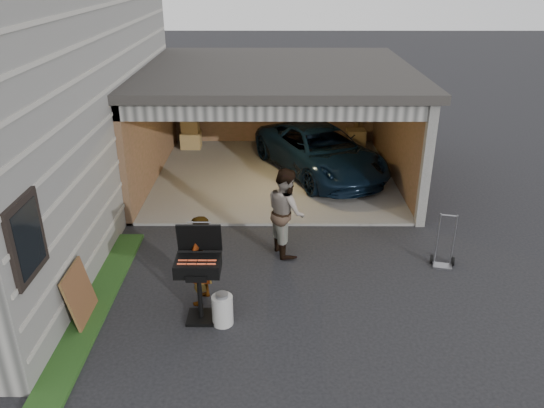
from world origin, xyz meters
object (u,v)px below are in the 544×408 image
(woman, at_px, (199,261))
(man, at_px, (286,211))
(bbq_grill, at_px, (198,268))
(plywood_panel, at_px, (80,295))
(hand_truck, at_px, (443,256))
(propane_tank, at_px, (223,310))
(minivan, at_px, (320,153))

(woman, height_order, man, man)
(bbq_grill, xyz_separation_m, plywood_panel, (-1.89, -0.06, -0.46))
(plywood_panel, height_order, hand_truck, hand_truck)
(man, xyz_separation_m, propane_tank, (-1.04, -2.32, -0.62))
(woman, height_order, bbq_grill, woman)
(man, bearing_deg, hand_truck, -119.17)
(woman, xyz_separation_m, hand_truck, (4.42, 1.17, -0.59))
(bbq_grill, relative_size, hand_truck, 1.49)
(woman, distance_m, hand_truck, 4.61)
(minivan, bearing_deg, propane_tank, -132.27)
(propane_tank, distance_m, plywood_panel, 2.26)
(woman, bearing_deg, propane_tank, 46.44)
(woman, relative_size, bbq_grill, 1.01)
(bbq_grill, xyz_separation_m, propane_tank, (0.36, -0.16, -0.67))
(propane_tank, bearing_deg, plywood_panel, 177.45)
(man, relative_size, hand_truck, 1.67)
(bbq_grill, relative_size, propane_tank, 3.11)
(woman, xyz_separation_m, plywood_panel, (-1.84, -0.51, -0.33))
(bbq_grill, distance_m, plywood_panel, 1.95)
(woman, height_order, hand_truck, woman)
(propane_tank, height_order, plywood_panel, plywood_panel)
(woman, distance_m, bbq_grill, 0.48)
(propane_tank, bearing_deg, hand_truck, 24.03)
(minivan, height_order, hand_truck, minivan)
(minivan, bearing_deg, plywood_panel, -148.72)
(minivan, distance_m, plywood_panel, 7.69)
(bbq_grill, bearing_deg, plywood_panel, -178.28)
(woman, bearing_deg, bbq_grill, 18.91)
(propane_tank, bearing_deg, bbq_grill, 156.46)
(minivan, xyz_separation_m, plywood_panel, (-4.29, -6.38, -0.16))
(minivan, distance_m, man, 4.29)
(propane_tank, xyz_separation_m, plywood_panel, (-2.25, 0.10, 0.22))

